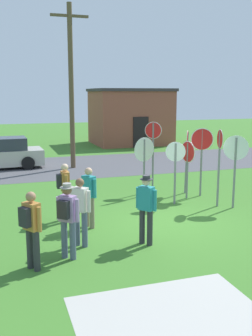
{
  "coord_description": "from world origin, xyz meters",
  "views": [
    {
      "loc": [
        -4.55,
        -9.92,
        3.66
      ],
      "look_at": [
        -0.7,
        1.92,
        1.3
      ],
      "focal_mm": 42.12,
      "sensor_mm": 36.0,
      "label": 1
    }
  ],
  "objects_px": {
    "stop_sign_rear_left": "(188,160)",
    "person_in_dark_shirt": "(65,188)",
    "stop_sign_tallest": "(144,156)",
    "stop_sign_leaning_left": "(202,150)",
    "stop_sign_leaning_right": "(187,150)",
    "person_holding_notes": "(146,206)",
    "stop_sign_center_cluster": "(153,146)",
    "person_with_sunhat": "(31,225)",
    "person_near_signs": "(80,208)",
    "person_in_blue": "(89,194)",
    "stop_sign_low_front": "(235,159)",
    "stop_sign_far_back": "(219,156)",
    "utility_pole": "(71,84)",
    "person_on_left": "(67,216)",
    "stop_sign_nearest": "(175,163)"
  },
  "relations": [
    {
      "from": "person_near_signs",
      "to": "stop_sign_rear_left",
      "type": "bearing_deg",
      "value": 35.84
    },
    {
      "from": "utility_pole",
      "to": "stop_sign_low_front",
      "type": "distance_m",
      "value": 9.66
    },
    {
      "from": "stop_sign_leaning_right",
      "to": "person_in_blue",
      "type": "xyz_separation_m",
      "value": [
        -4.28,
        -2.65,
        -0.68
      ]
    },
    {
      "from": "utility_pole",
      "to": "person_in_dark_shirt",
      "type": "relative_size",
      "value": 4.64
    },
    {
      "from": "stop_sign_leaning_right",
      "to": "person_in_blue",
      "type": "height_order",
      "value": "stop_sign_leaning_right"
    },
    {
      "from": "utility_pole",
      "to": "person_in_blue",
      "type": "bearing_deg",
      "value": -97.68
    },
    {
      "from": "person_near_signs",
      "to": "stop_sign_leaning_right",
      "type": "bearing_deg",
      "value": 39.35
    },
    {
      "from": "stop_sign_far_back",
      "to": "person_near_signs",
      "type": "height_order",
      "value": "stop_sign_far_back"
    },
    {
      "from": "stop_sign_leaning_left",
      "to": "person_on_left",
      "type": "bearing_deg",
      "value": -143.62
    },
    {
      "from": "stop_sign_far_back",
      "to": "person_holding_notes",
      "type": "distance_m",
      "value": 4.23
    },
    {
      "from": "person_with_sunhat",
      "to": "person_in_dark_shirt",
      "type": "height_order",
      "value": "same"
    },
    {
      "from": "stop_sign_rear_left",
      "to": "person_in_dark_shirt",
      "type": "distance_m",
      "value": 4.66
    },
    {
      "from": "stop_sign_far_back",
      "to": "stop_sign_leaning_right",
      "type": "xyz_separation_m",
      "value": [
        -0.19,
        1.91,
        -0.05
      ]
    },
    {
      "from": "person_with_sunhat",
      "to": "person_in_dark_shirt",
      "type": "relative_size",
      "value": 1.0
    },
    {
      "from": "stop_sign_rear_left",
      "to": "stop_sign_leaning_left",
      "type": "xyz_separation_m",
      "value": [
        0.65,
        0.19,
        0.3
      ]
    },
    {
      "from": "stop_sign_far_back",
      "to": "person_on_left",
      "type": "height_order",
      "value": "stop_sign_far_back"
    },
    {
      "from": "stop_sign_low_front",
      "to": "person_near_signs",
      "type": "xyz_separation_m",
      "value": [
        -5.37,
        -1.69,
        -0.67
      ]
    },
    {
      "from": "stop_sign_center_cluster",
      "to": "person_with_sunhat",
      "type": "distance_m",
      "value": 7.49
    },
    {
      "from": "stop_sign_center_cluster",
      "to": "person_in_blue",
      "type": "bearing_deg",
      "value": -134.0
    },
    {
      "from": "stop_sign_rear_left",
      "to": "person_in_dark_shirt",
      "type": "bearing_deg",
      "value": -165.52
    },
    {
      "from": "person_with_sunhat",
      "to": "person_in_blue",
      "type": "distance_m",
      "value": 2.83
    },
    {
      "from": "stop_sign_far_back",
      "to": "person_in_dark_shirt",
      "type": "relative_size",
      "value": 1.5
    },
    {
      "from": "person_with_sunhat",
      "to": "stop_sign_far_back",
      "type": "bearing_deg",
      "value": 25.76
    },
    {
      "from": "stop_sign_nearest",
      "to": "stop_sign_tallest",
      "type": "xyz_separation_m",
      "value": [
        -0.6,
        1.34,
        0.05
      ]
    },
    {
      "from": "stop_sign_leaning_right",
      "to": "person_holding_notes",
      "type": "relative_size",
      "value": 1.35
    },
    {
      "from": "stop_sign_rear_left",
      "to": "person_with_sunhat",
      "type": "distance_m",
      "value": 7.08
    },
    {
      "from": "stop_sign_low_front",
      "to": "person_in_dark_shirt",
      "type": "height_order",
      "value": "stop_sign_low_front"
    },
    {
      "from": "stop_sign_rear_left",
      "to": "person_near_signs",
      "type": "relative_size",
      "value": 1.21
    },
    {
      "from": "person_in_blue",
      "to": "person_holding_notes",
      "type": "height_order",
      "value": "person_holding_notes"
    },
    {
      "from": "stop_sign_tallest",
      "to": "person_holding_notes",
      "type": "distance_m",
      "value": 4.72
    },
    {
      "from": "stop_sign_nearest",
      "to": "person_near_signs",
      "type": "height_order",
      "value": "stop_sign_nearest"
    },
    {
      "from": "person_in_blue",
      "to": "person_in_dark_shirt",
      "type": "relative_size",
      "value": 1.0
    },
    {
      "from": "utility_pole",
      "to": "stop_sign_leaning_left",
      "type": "xyz_separation_m",
      "value": [
        3.39,
        -6.87,
        -2.41
      ]
    },
    {
      "from": "utility_pole",
      "to": "person_in_dark_shirt",
      "type": "xyz_separation_m",
      "value": [
        -1.75,
        -8.22,
        -3.12
      ]
    },
    {
      "from": "stop_sign_nearest",
      "to": "stop_sign_far_back",
      "type": "xyz_separation_m",
      "value": [
        1.23,
        -0.68,
        0.26
      ]
    },
    {
      "from": "stop_sign_leaning_right",
      "to": "person_holding_notes",
      "type": "distance_m",
      "value": 5.42
    },
    {
      "from": "person_in_dark_shirt",
      "to": "person_near_signs",
      "type": "bearing_deg",
      "value": -88.8
    },
    {
      "from": "utility_pole",
      "to": "stop_sign_leaning_right",
      "type": "height_order",
      "value": "utility_pole"
    },
    {
      "from": "stop_sign_tallest",
      "to": "stop_sign_leaning_left",
      "type": "relative_size",
      "value": 0.87
    },
    {
      "from": "person_with_sunhat",
      "to": "stop_sign_low_front",
      "type": "bearing_deg",
      "value": 22.08
    },
    {
      "from": "stop_sign_leaning_left",
      "to": "person_with_sunhat",
      "type": "relative_size",
      "value": 1.45
    },
    {
      "from": "stop_sign_rear_left",
      "to": "person_on_left",
      "type": "bearing_deg",
      "value": -141.51
    },
    {
      "from": "stop_sign_far_back",
      "to": "stop_sign_tallest",
      "type": "bearing_deg",
      "value": 132.07
    },
    {
      "from": "person_in_dark_shirt",
      "to": "stop_sign_leaning_right",
      "type": "bearing_deg",
      "value": 21.08
    },
    {
      "from": "stop_sign_low_front",
      "to": "person_in_dark_shirt",
      "type": "relative_size",
      "value": 1.4
    },
    {
      "from": "stop_sign_rear_left",
      "to": "stop_sign_leaning_right",
      "type": "bearing_deg",
      "value": 65.44
    },
    {
      "from": "stop_sign_leaning_left",
      "to": "person_holding_notes",
      "type": "relative_size",
      "value": 1.41
    },
    {
      "from": "utility_pole",
      "to": "person_in_dark_shirt",
      "type": "distance_m",
      "value": 8.97
    },
    {
      "from": "stop_sign_rear_left",
      "to": "stop_sign_tallest",
      "type": "height_order",
      "value": "stop_sign_tallest"
    },
    {
      "from": "stop_sign_far_back",
      "to": "person_on_left",
      "type": "relative_size",
      "value": 1.46
    }
  ]
}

